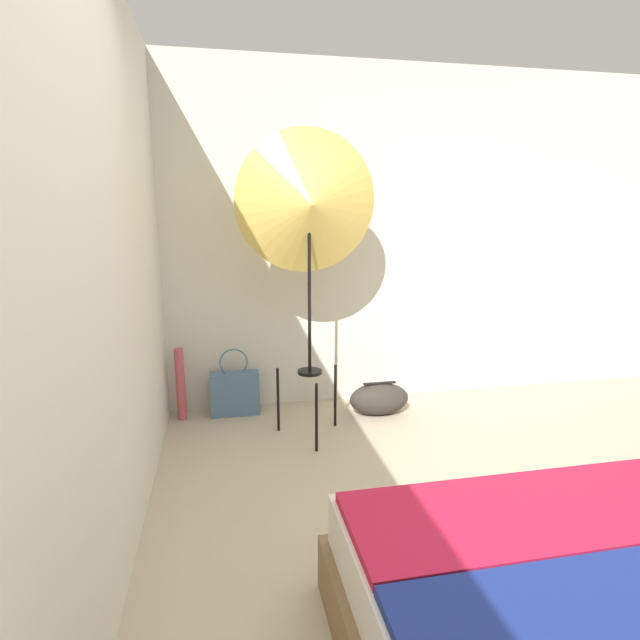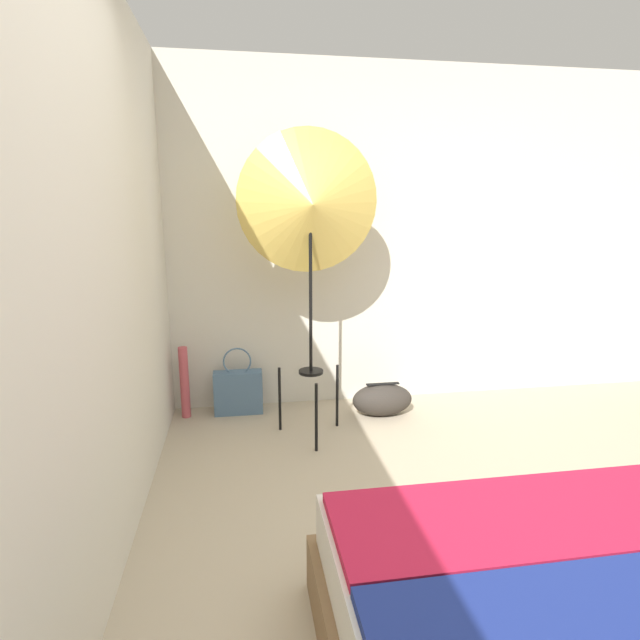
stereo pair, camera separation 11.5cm
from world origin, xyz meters
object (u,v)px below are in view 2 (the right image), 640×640
(duffel_bag, at_px, (382,400))
(paper_roll, at_px, (185,383))
(tote_bag, at_px, (238,391))
(photo_umbrella, at_px, (310,205))

(duffel_bag, xyz_separation_m, paper_roll, (-1.47, 0.20, 0.15))
(tote_bag, distance_m, duffel_bag, 1.10)
(tote_bag, xyz_separation_m, duffel_bag, (1.08, -0.21, -0.05))
(tote_bag, relative_size, paper_roll, 0.96)
(paper_roll, bearing_deg, duffel_bag, -7.73)
(tote_bag, distance_m, paper_roll, 0.40)
(tote_bag, relative_size, duffel_bag, 1.14)
(photo_umbrella, height_order, tote_bag, photo_umbrella)
(duffel_bag, relative_size, paper_roll, 0.84)
(tote_bag, xyz_separation_m, paper_roll, (-0.39, -0.01, 0.10))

